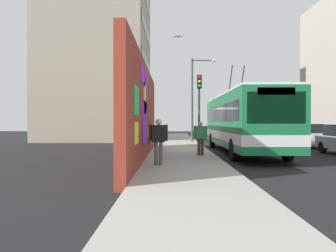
{
  "coord_description": "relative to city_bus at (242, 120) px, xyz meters",
  "views": [
    {
      "loc": [
        -18.62,
        2.12,
        1.71
      ],
      "look_at": [
        1.26,
        2.3,
        1.46
      ],
      "focal_mm": 34.04,
      "sensor_mm": 36.0,
      "label": 1
    }
  ],
  "objects": [
    {
      "name": "flying_pigeons",
      "position": [
        3.0,
        2.79,
        6.78
      ],
      "size": [
        0.75,
        1.89,
        2.97
      ],
      "color": "gray"
    },
    {
      "name": "street_lamp",
      "position": [
        7.6,
        2.03,
        2.14
      ],
      "size": [
        0.44,
        1.93,
        6.57
      ],
      "color": "#4C4C51",
      "rests_on": "sidewalk_slab"
    },
    {
      "name": "pedestrian_at_curb",
      "position": [
        -2.54,
        2.52,
        -0.73
      ],
      "size": [
        0.22,
        0.65,
        1.58
      ],
      "color": "#3F3326",
      "rests_on": "sidewalk_slab"
    },
    {
      "name": "parked_car_white",
      "position": [
        4.51,
        -5.2,
        -0.96
      ],
      "size": [
        4.62,
        1.85,
        1.58
      ],
      "color": "white",
      "rests_on": "ground_plane"
    },
    {
      "name": "traffic_light",
      "position": [
        2.39,
        2.15,
        1.37
      ],
      "size": [
        0.49,
        0.28,
        4.52
      ],
      "color": "#2D382D",
      "rests_on": "sidewalk_slab"
    },
    {
      "name": "ground_plane",
      "position": [
        1.09,
        1.8,
        -1.8
      ],
      "size": [
        80.0,
        80.0,
        0.0
      ],
      "primitive_type": "plane",
      "color": "black"
    },
    {
      "name": "sidewalk_slab",
      "position": [
        1.09,
        3.4,
        -1.72
      ],
      "size": [
        48.0,
        3.2,
        0.15
      ],
      "primitive_type": "cube",
      "color": "#9E9B93",
      "rests_on": "ground_plane"
    },
    {
      "name": "pedestrian_near_wall",
      "position": [
        -5.99,
        4.38,
        -0.66
      ],
      "size": [
        0.23,
        0.75,
        1.68
      ],
      "color": "#595960",
      "rests_on": "sidewalk_slab"
    },
    {
      "name": "city_bus",
      "position": [
        0.0,
        0.0,
        0.0
      ],
      "size": [
        11.38,
        2.6,
        5.01
      ],
      "color": "#19723F",
      "rests_on": "ground_plane"
    },
    {
      "name": "graffiti_wall",
      "position": [
        -3.38,
        5.15,
        0.31
      ],
      "size": [
        13.09,
        0.32,
        4.21
      ],
      "color": "maroon",
      "rests_on": "ground_plane"
    },
    {
      "name": "building_far_left",
      "position": [
        14.42,
        11.0,
        8.39
      ],
      "size": [
        12.42,
        9.23,
        20.37
      ],
      "color": "#9E937F",
      "rests_on": "ground_plane"
    },
    {
      "name": "parked_car_red",
      "position": [
        10.29,
        -5.2,
        -0.97
      ],
      "size": [
        4.17,
        1.83,
        1.58
      ],
      "color": "#B21E19",
      "rests_on": "ground_plane"
    }
  ]
}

